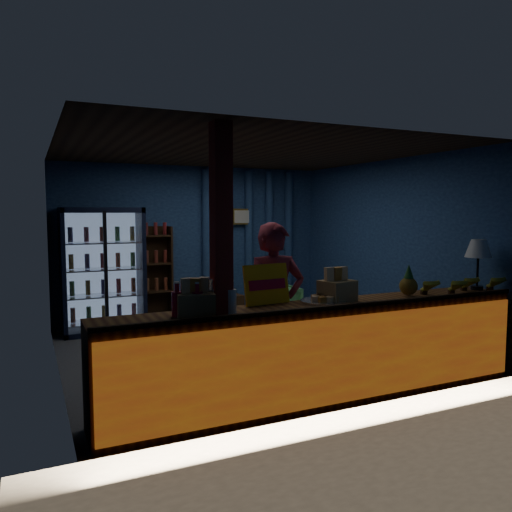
# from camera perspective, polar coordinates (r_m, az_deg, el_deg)

# --- Properties ---
(ground) EXTENTS (4.60, 4.60, 0.00)m
(ground) POSITION_cam_1_polar(r_m,az_deg,el_deg) (6.73, -1.21, -10.76)
(ground) COLOR #515154
(ground) RESTS_ON ground
(room_walls) EXTENTS (4.60, 4.60, 4.60)m
(room_walls) POSITION_cam_1_polar(r_m,az_deg,el_deg) (6.48, -1.24, 2.72)
(room_walls) COLOR navy
(room_walls) RESTS_ON ground
(dirt_apron) EXTENTS (5.60, 5.60, 0.00)m
(dirt_apron) POSITION_cam_1_polar(r_m,az_deg,el_deg) (3.82, 24.55, -24.16)
(dirt_apron) COLOR brown
(dirt_apron) RESTS_ON ground
(counter) EXTENTS (4.40, 0.57, 0.99)m
(counter) POSITION_cam_1_polar(r_m,az_deg,el_deg) (4.97, 7.74, -10.84)
(counter) COLOR brown
(counter) RESTS_ON ground
(support_post) EXTENTS (0.16, 0.16, 2.60)m
(support_post) POSITION_cam_1_polar(r_m,az_deg,el_deg) (4.35, -3.97, -2.01)
(support_post) COLOR maroon
(support_post) RESTS_ON ground
(beverage_cooler) EXTENTS (1.20, 0.62, 1.90)m
(beverage_cooler) POSITION_cam_1_polar(r_m,az_deg,el_deg) (7.97, -17.15, -1.64)
(beverage_cooler) COLOR black
(beverage_cooler) RESTS_ON ground
(bottle_shelf) EXTENTS (0.50, 0.28, 1.60)m
(bottle_shelf) POSITION_cam_1_polar(r_m,az_deg,el_deg) (8.28, -11.41, -2.24)
(bottle_shelf) COLOR #372011
(bottle_shelf) RESTS_ON ground
(curtain_folds) EXTENTS (1.74, 0.14, 2.50)m
(curtain_folds) POSITION_cam_1_polar(r_m,az_deg,el_deg) (8.85, -0.81, 1.61)
(curtain_folds) COLOR navy
(curtain_folds) RESTS_ON room_walls
(framed_picture) EXTENTS (0.36, 0.04, 0.28)m
(framed_picture) POSITION_cam_1_polar(r_m,az_deg,el_deg) (8.73, -1.60, 4.52)
(framed_picture) COLOR gold
(framed_picture) RESTS_ON room_walls
(shopkeeper) EXTENTS (0.67, 0.48, 1.73)m
(shopkeeper) POSITION_cam_1_polar(r_m,az_deg,el_deg) (5.17, 2.21, -5.76)
(shopkeeper) COLOR maroon
(shopkeeper) RESTS_ON ground
(green_chair) EXTENTS (0.70, 0.71, 0.63)m
(green_chair) POSITION_cam_1_polar(r_m,az_deg,el_deg) (8.22, 2.24, -5.58)
(green_chair) COLOR #63C669
(green_chair) RESTS_ON ground
(side_table) EXTENTS (0.61, 0.46, 0.63)m
(side_table) POSITION_cam_1_polar(r_m,az_deg,el_deg) (7.98, -3.86, -6.29)
(side_table) COLOR #372011
(side_table) RESTS_ON ground
(yellow_sign) EXTENTS (0.49, 0.15, 0.39)m
(yellow_sign) POSITION_cam_1_polar(r_m,az_deg,el_deg) (4.78, 1.21, -3.25)
(yellow_sign) COLOR yellow
(yellow_sign) RESTS_ON counter
(soda_bottles) EXTENTS (0.55, 0.17, 0.30)m
(soda_bottles) POSITION_cam_1_polar(r_m,az_deg,el_deg) (4.31, -5.90, -5.16)
(soda_bottles) COLOR #AB0B25
(soda_bottles) RESTS_ON counter
(snack_box_left) EXTENTS (0.35, 0.31, 0.33)m
(snack_box_left) POSITION_cam_1_polar(r_m,az_deg,el_deg) (4.27, -6.93, -5.33)
(snack_box_left) COLOR tan
(snack_box_left) RESTS_ON counter
(snack_box_centre) EXTENTS (0.37, 0.33, 0.34)m
(snack_box_centre) POSITION_cam_1_polar(r_m,az_deg,el_deg) (5.02, 9.27, -3.75)
(snack_box_centre) COLOR tan
(snack_box_centre) RESTS_ON counter
(pastry_tray) EXTENTS (0.46, 0.46, 0.08)m
(pastry_tray) POSITION_cam_1_polar(r_m,az_deg,el_deg) (4.93, 7.75, -5.02)
(pastry_tray) COLOR silver
(pastry_tray) RESTS_ON counter
(banana_bunches) EXTENTS (1.14, 0.32, 0.18)m
(banana_bunches) POSITION_cam_1_polar(r_m,az_deg,el_deg) (5.90, 22.38, -3.03)
(banana_bunches) COLOR gold
(banana_bunches) RESTS_ON counter
(table_lamp) EXTENTS (0.29, 0.29, 0.58)m
(table_lamp) POSITION_cam_1_polar(r_m,az_deg,el_deg) (6.16, 24.07, 0.58)
(table_lamp) COLOR black
(table_lamp) RESTS_ON counter
(pineapple) EXTENTS (0.19, 0.19, 0.33)m
(pineapple) POSITION_cam_1_polar(r_m,az_deg,el_deg) (5.49, 17.03, -3.00)
(pineapple) COLOR brown
(pineapple) RESTS_ON counter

